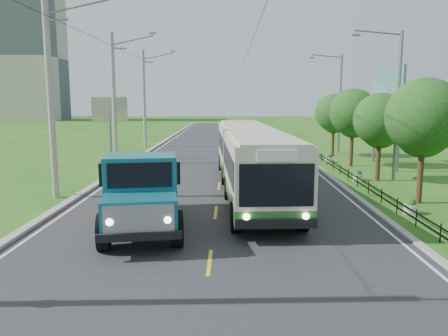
{
  "coord_description": "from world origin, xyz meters",
  "views": [
    {
      "loc": [
        0.61,
        -12.81,
        4.96
      ],
      "look_at": [
        0.36,
        6.76,
        1.9
      ],
      "focal_mm": 35.0,
      "sensor_mm": 36.0,
      "label": 1
    }
  ],
  "objects_px": {
    "tree_third": "(424,121)",
    "billboard_right": "(388,95)",
    "dump_truck": "(142,185)",
    "billboard_left": "(110,113)",
    "tree_fifth": "(353,115)",
    "pole_near": "(51,97)",
    "tree_back": "(334,115)",
    "streetlight_mid": "(395,101)",
    "streetlight_far": "(338,100)",
    "planter_far": "(329,159)",
    "pole_far": "(144,99)",
    "planter_near": "(411,207)",
    "planter_mid": "(358,176)",
    "tree_fourth": "(380,123)",
    "bus": "(250,155)",
    "pole_mid": "(114,98)"
  },
  "relations": [
    {
      "from": "tree_third",
      "to": "billboard_right",
      "type": "distance_m",
      "value": 12.18
    },
    {
      "from": "billboard_right",
      "to": "dump_truck",
      "type": "distance_m",
      "value": 22.49
    },
    {
      "from": "billboard_right",
      "to": "billboard_left",
      "type": "bearing_deg",
      "value": 169.6
    },
    {
      "from": "billboard_right",
      "to": "dump_truck",
      "type": "height_order",
      "value": "billboard_right"
    },
    {
      "from": "tree_fifth",
      "to": "tree_third",
      "type": "bearing_deg",
      "value": -90.0
    },
    {
      "from": "billboard_right",
      "to": "pole_near",
      "type": "bearing_deg",
      "value": -151.86
    },
    {
      "from": "tree_third",
      "to": "tree_back",
      "type": "height_order",
      "value": "tree_third"
    },
    {
      "from": "tree_fifth",
      "to": "tree_back",
      "type": "distance_m",
      "value": 6.0
    },
    {
      "from": "tree_back",
      "to": "tree_third",
      "type": "bearing_deg",
      "value": -90.0
    },
    {
      "from": "streetlight_mid",
      "to": "streetlight_far",
      "type": "relative_size",
      "value": 1.0
    },
    {
      "from": "billboard_left",
      "to": "planter_far",
      "type": "bearing_deg",
      "value": -6.31
    },
    {
      "from": "streetlight_far",
      "to": "planter_far",
      "type": "xyz_separation_m",
      "value": [
        -2.04,
        -6.0,
        -4.62
      ]
    },
    {
      "from": "tree_fifth",
      "to": "pole_near",
      "type": "bearing_deg",
      "value": -148.41
    },
    {
      "from": "pole_near",
      "to": "streetlight_far",
      "type": "height_order",
      "value": "pole_near"
    },
    {
      "from": "pole_far",
      "to": "streetlight_far",
      "type": "xyz_separation_m",
      "value": [
        18.9,
        -5.0,
        -0.19
      ]
    },
    {
      "from": "tree_third",
      "to": "tree_fifth",
      "type": "distance_m",
      "value": 12.0
    },
    {
      "from": "planter_near",
      "to": "billboard_right",
      "type": "distance_m",
      "value": 15.34
    },
    {
      "from": "planter_near",
      "to": "billboard_right",
      "type": "height_order",
      "value": "billboard_right"
    },
    {
      "from": "tree_back",
      "to": "streetlight_far",
      "type": "bearing_deg",
      "value": 67.08
    },
    {
      "from": "pole_far",
      "to": "tree_back",
      "type": "distance_m",
      "value": 19.43
    },
    {
      "from": "pole_far",
      "to": "planter_mid",
      "type": "relative_size",
      "value": 14.93
    },
    {
      "from": "streetlight_mid",
      "to": "tree_fourth",
      "type": "bearing_deg",
      "value": 169.85
    },
    {
      "from": "streetlight_mid",
      "to": "billboard_right",
      "type": "relative_size",
      "value": 1.24
    },
    {
      "from": "streetlight_mid",
      "to": "billboard_left",
      "type": "bearing_deg",
      "value": 153.6
    },
    {
      "from": "pole_near",
      "to": "billboard_right",
      "type": "relative_size",
      "value": 1.37
    },
    {
      "from": "tree_fourth",
      "to": "billboard_left",
      "type": "height_order",
      "value": "tree_fourth"
    },
    {
      "from": "tree_fourth",
      "to": "tree_back",
      "type": "bearing_deg",
      "value": 90.0
    },
    {
      "from": "tree_fourth",
      "to": "planter_far",
      "type": "xyz_separation_m",
      "value": [
        -1.26,
        7.86,
        -3.3
      ]
    },
    {
      "from": "streetlight_mid",
      "to": "pole_near",
      "type": "bearing_deg",
      "value": -165.19
    },
    {
      "from": "pole_near",
      "to": "tree_back",
      "type": "bearing_deg",
      "value": 43.41
    },
    {
      "from": "pole_near",
      "to": "tree_fifth",
      "type": "bearing_deg",
      "value": 31.59
    },
    {
      "from": "planter_mid",
      "to": "pole_near",
      "type": "bearing_deg",
      "value": -163.48
    },
    {
      "from": "billboard_right",
      "to": "bus",
      "type": "relative_size",
      "value": 0.41
    },
    {
      "from": "tree_fifth",
      "to": "planter_mid",
      "type": "bearing_deg",
      "value": -101.56
    },
    {
      "from": "planter_mid",
      "to": "billboard_right",
      "type": "xyz_separation_m",
      "value": [
        3.7,
        6.0,
        5.06
      ]
    },
    {
      "from": "tree_fourth",
      "to": "planter_near",
      "type": "height_order",
      "value": "tree_fourth"
    },
    {
      "from": "streetlight_mid",
      "to": "bus",
      "type": "xyz_separation_m",
      "value": [
        -8.92,
        -3.61,
        -2.86
      ]
    },
    {
      "from": "planter_near",
      "to": "billboard_left",
      "type": "relative_size",
      "value": 0.13
    },
    {
      "from": "streetlight_far",
      "to": "planter_mid",
      "type": "xyz_separation_m",
      "value": [
        -2.04,
        -14.0,
        -4.62
      ]
    },
    {
      "from": "planter_mid",
      "to": "bus",
      "type": "relative_size",
      "value": 0.04
    },
    {
      "from": "pole_mid",
      "to": "planter_mid",
      "type": "xyz_separation_m",
      "value": [
        16.86,
        -7.0,
        -4.81
      ]
    },
    {
      "from": "tree_back",
      "to": "streetlight_far",
      "type": "height_order",
      "value": "streetlight_far"
    },
    {
      "from": "pole_far",
      "to": "planter_near",
      "type": "relative_size",
      "value": 14.93
    },
    {
      "from": "tree_fifth",
      "to": "bus",
      "type": "distance_m",
      "value": 12.83
    },
    {
      "from": "planter_mid",
      "to": "streetlight_far",
      "type": "bearing_deg",
      "value": 81.7
    },
    {
      "from": "planter_mid",
      "to": "planter_far",
      "type": "bearing_deg",
      "value": 90.0
    },
    {
      "from": "tree_third",
      "to": "planter_near",
      "type": "bearing_deg",
      "value": -120.41
    },
    {
      "from": "tree_third",
      "to": "tree_fourth",
      "type": "height_order",
      "value": "tree_third"
    },
    {
      "from": "pole_near",
      "to": "planter_far",
      "type": "distance_m",
      "value": 21.83
    },
    {
      "from": "planter_near",
      "to": "tree_fourth",
      "type": "bearing_deg",
      "value": 81.23
    }
  ]
}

